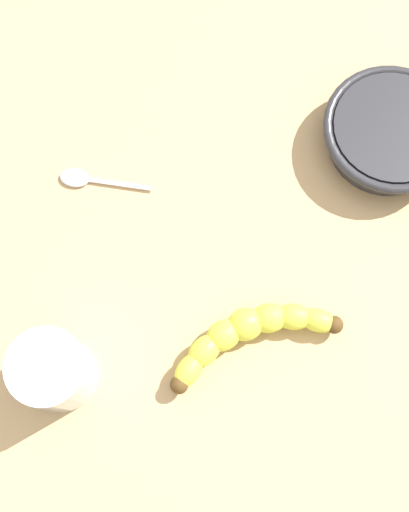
{
  "coord_description": "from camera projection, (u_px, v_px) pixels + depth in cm",
  "views": [
    {
      "loc": [
        -18.48,
        -2.0,
        79.7
      ],
      "look_at": [
        1.34,
        3.95,
        5.0
      ],
      "focal_mm": 47.98,
      "sensor_mm": 36.0,
      "label": 1
    }
  ],
  "objects": [
    {
      "name": "smoothie_glass",
      "position": [
        54.0,
        371.0,
        0.71
      ],
      "size": [
        8.02,
        8.02,
        9.62
      ],
      "color": "silver",
      "rests_on": "wooden_tabletop"
    },
    {
      "name": "banana",
      "position": [
        249.0,
        333.0,
        0.75
      ],
      "size": [
        13.71,
        16.8,
        3.7
      ],
      "rotation": [
        0.0,
        0.0,
        2.23
      ],
      "color": "#DDE541",
      "rests_on": "wooden_tabletop"
    },
    {
      "name": "wooden_tabletop",
      "position": [
        233.0,
        284.0,
        0.8
      ],
      "size": [
        120.0,
        120.0,
        3.0
      ],
      "primitive_type": "cube",
      "color": "tan",
      "rests_on": "ground"
    },
    {
      "name": "teaspoon",
      "position": [
        80.0,
        178.0,
        0.82
      ],
      "size": [
        2.99,
        11.29,
        0.8
      ],
      "rotation": [
        0.0,
        0.0,
        1.71
      ],
      "color": "silver",
      "rests_on": "wooden_tabletop"
    },
    {
      "name": "ceramic_bowl",
      "position": [
        390.0,
        133.0,
        0.81
      ],
      "size": [
        16.4,
        16.4,
        4.5
      ],
      "color": "#2D2D33",
      "rests_on": "wooden_tabletop"
    }
  ]
}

